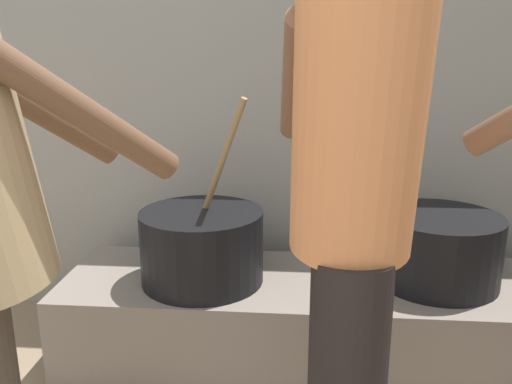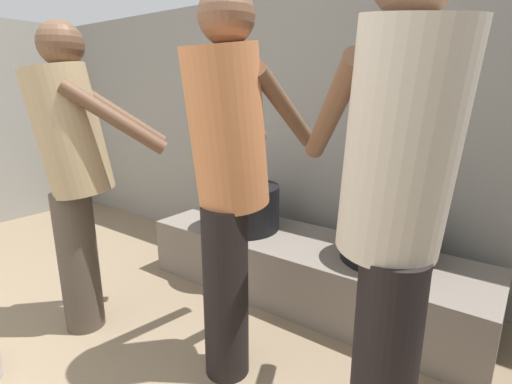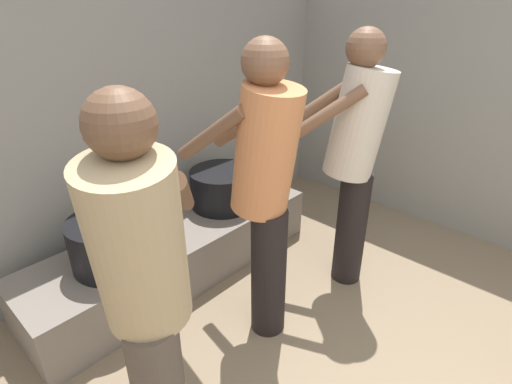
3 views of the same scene
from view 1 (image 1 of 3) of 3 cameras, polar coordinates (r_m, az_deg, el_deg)
The scene contains 5 objects.
block_enclosure_rear at distance 2.55m, azimuth -6.28°, elevation 8.02°, with size 5.47×0.20×1.91m, color gray.
hearth_ledge at distance 2.25m, azimuth 6.74°, elevation -13.79°, with size 2.09×0.60×0.37m, color slate.
cooking_pot_main at distance 2.10m, azimuth -5.95°, elevation -5.92°, with size 0.49×0.49×0.75m.
cooking_pot_secondary at distance 2.21m, azimuth 19.34°, elevation -5.86°, with size 0.49×0.49×0.28m.
cook_in_orange_shirt at distance 1.25m, azimuth 10.76°, elevation -0.05°, with size 0.36×0.69×1.65m.
Camera 1 is at (0.48, 0.20, 1.26)m, focal length 36.38 mm.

